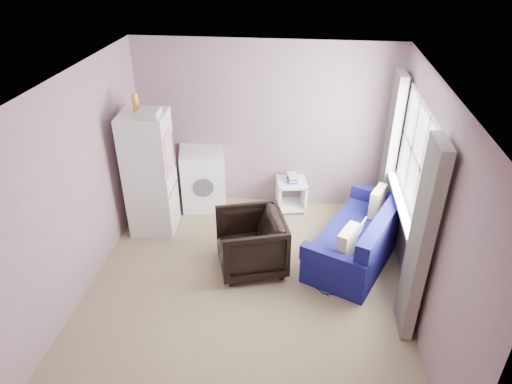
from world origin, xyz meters
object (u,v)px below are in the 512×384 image
Objects in this scene: fridge at (150,173)px; armchair at (251,240)px; side_table at (291,192)px; sofa at (362,239)px; washing_machine at (203,176)px.

armchair is at bearing -30.25° from fridge.
side_table is (1.91, 0.75, -0.61)m from fridge.
sofa reaches higher than side_table.
washing_machine is at bearing -164.87° from armchair.
sofa is at bearing -11.18° from fridge.
fridge is 2.14m from side_table.
fridge is at bearing -162.66° from sofa.
armchair is 1.71m from fridge.
fridge reaches higher than sofa.
fridge reaches higher than washing_machine.
fridge is at bearing -133.40° from armchair.
washing_machine is at bearing 179.27° from sofa.
sofa is at bearing -49.12° from side_table.
armchair is 1.73m from washing_machine.
side_table is (1.36, 0.02, -0.20)m from washing_machine.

